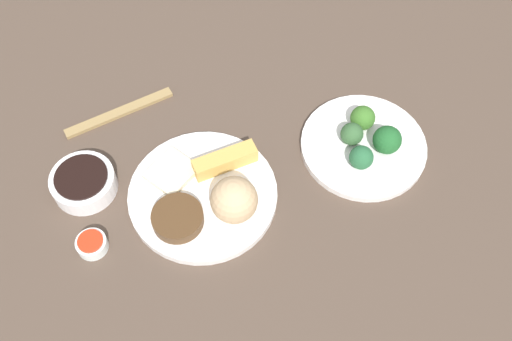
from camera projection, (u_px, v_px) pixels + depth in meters
name	position (u px, v px, depth m)	size (l,w,h in m)	color
tabletop	(219.00, 202.00, 1.05)	(2.20, 2.20, 0.02)	#4D3D31
main_plate	(203.00, 195.00, 1.03)	(0.27, 0.27, 0.02)	white
rice_scoop	(234.00, 200.00, 0.97)	(0.08, 0.08, 0.08)	tan
spring_roll	(225.00, 161.00, 1.04)	(0.12, 0.03, 0.03)	gold
crab_rangoon_wonton	(172.00, 172.00, 1.04)	(0.07, 0.08, 0.01)	beige
stir_fry_heap	(178.00, 218.00, 0.99)	(0.09, 0.09, 0.02)	#4C311A
broccoli_plate	(363.00, 146.00, 1.09)	(0.24, 0.24, 0.01)	white
broccoli_floret_0	(352.00, 134.00, 1.07)	(0.04, 0.04, 0.04)	#335B31
broccoli_floret_1	(363.00, 118.00, 1.09)	(0.05, 0.05, 0.05)	#3B6E26
broccoli_floret_2	(387.00, 140.00, 1.06)	(0.05, 0.05, 0.05)	#1F5A27
broccoli_floret_3	(361.00, 157.00, 1.04)	(0.04, 0.04, 0.04)	#275F37
soy_sauce_bowl	(84.00, 183.00, 1.03)	(0.11, 0.11, 0.04)	white
soy_sauce_bowl_liquid	(81.00, 177.00, 1.02)	(0.09, 0.09, 0.00)	black
sauce_ramekin_sweet_and_sour	(92.00, 244.00, 0.98)	(0.05, 0.05, 0.02)	white
sauce_ramekin_sweet_and_sour_liquid	(90.00, 241.00, 0.97)	(0.04, 0.04, 0.00)	red
chopsticks_pair	(119.00, 113.00, 1.14)	(0.22, 0.02, 0.01)	#9C7E4C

